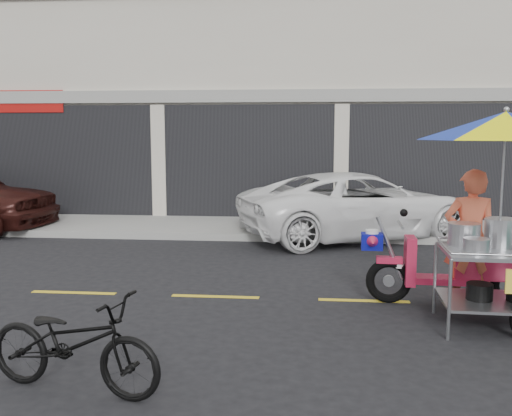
{
  "coord_description": "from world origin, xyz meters",
  "views": [
    {
      "loc": [
        -0.72,
        -7.45,
        2.22
      ],
      "look_at": [
        -1.5,
        0.6,
        1.15
      ],
      "focal_mm": 40.0,
      "sensor_mm": 36.0,
      "label": 1
    }
  ],
  "objects": [
    {
      "name": "ground",
      "position": [
        0.0,
        0.0,
        0.0
      ],
      "size": [
        90.0,
        90.0,
        0.0
      ],
      "primitive_type": "plane",
      "color": "black"
    },
    {
      "name": "sidewalk",
      "position": [
        0.0,
        5.5,
        0.07
      ],
      "size": [
        45.0,
        3.0,
        0.15
      ],
      "primitive_type": "cube",
      "color": "gray",
      "rests_on": "ground"
    },
    {
      "name": "shophouse_block",
      "position": [
        2.82,
        10.59,
        4.24
      ],
      "size": [
        36.0,
        8.11,
        10.4
      ],
      "color": "beige",
      "rests_on": "ground"
    },
    {
      "name": "centerline",
      "position": [
        0.0,
        0.0,
        0.0
      ],
      "size": [
        42.0,
        0.1,
        0.01
      ],
      "primitive_type": "cube",
      "color": "gold",
      "rests_on": "ground"
    },
    {
      "name": "white_pickup",
      "position": [
        0.31,
        4.58,
        0.7
      ],
      "size": [
        5.54,
        4.12,
        1.4
      ],
      "primitive_type": "imported",
      "rotation": [
        0.0,
        0.0,
        1.98
      ],
      "color": "white",
      "rests_on": "ground"
    },
    {
      "name": "near_bicycle",
      "position": [
        -2.73,
        -2.95,
        0.44
      ],
      "size": [
        1.75,
        0.92,
        0.87
      ],
      "primitive_type": "imported",
      "rotation": [
        0.0,
        0.0,
        1.36
      ],
      "color": "black",
      "rests_on": "ground"
    },
    {
      "name": "food_vendor_rig",
      "position": [
        1.35,
        -0.58,
        1.58
      ],
      "size": [
        2.49,
        2.07,
        2.52
      ],
      "rotation": [
        0.0,
        0.0,
        -0.05
      ],
      "color": "black",
      "rests_on": "ground"
    }
  ]
}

